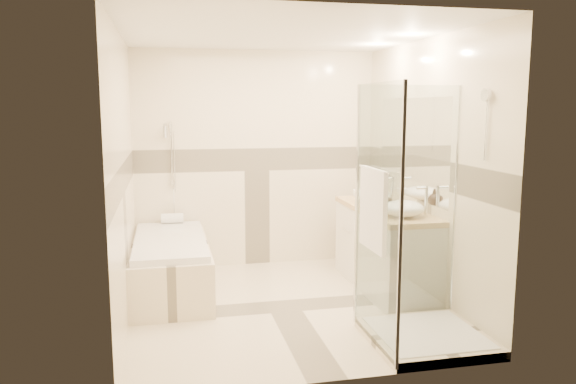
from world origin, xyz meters
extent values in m
cube|color=beige|center=(0.00, 0.00, -0.01)|extent=(2.80, 3.00, 0.01)
cube|color=white|center=(0.00, 0.00, 2.50)|extent=(2.80, 3.00, 0.01)
cube|color=beige|center=(0.00, 1.50, 1.25)|extent=(2.80, 0.01, 2.50)
cube|color=beige|center=(0.00, -1.50, 1.25)|extent=(2.80, 0.01, 2.50)
cube|color=beige|center=(-1.40, 0.00, 1.25)|extent=(0.01, 3.00, 2.50)
cube|color=beige|center=(1.40, 0.00, 1.25)|extent=(0.01, 3.00, 2.50)
cube|color=white|center=(1.39, 0.30, 1.45)|extent=(0.01, 1.60, 1.00)
cylinder|color=silver|center=(-0.97, 1.47, 1.35)|extent=(0.02, 0.02, 0.70)
cube|color=beige|center=(-1.02, 0.65, 0.25)|extent=(0.75, 1.70, 0.50)
cube|color=white|center=(-1.02, 0.65, 0.53)|extent=(0.69, 1.60, 0.06)
ellipsoid|color=white|center=(-1.02, 0.65, 0.48)|extent=(0.56, 1.40, 0.16)
cube|color=silver|center=(1.12, 0.30, 0.40)|extent=(0.55, 1.60, 0.80)
cylinder|color=silver|center=(0.83, -0.10, 0.55)|extent=(0.01, 0.24, 0.01)
cylinder|color=silver|center=(0.83, 0.70, 0.55)|extent=(0.01, 0.24, 0.01)
cube|color=tan|center=(1.12, 0.30, 0.83)|extent=(0.57, 1.62, 0.05)
cube|color=beige|center=(0.95, -1.05, 0.04)|extent=(0.90, 0.90, 0.08)
cube|color=white|center=(0.95, -1.05, 0.09)|extent=(0.80, 0.80, 0.01)
cube|color=white|center=(0.51, -1.05, 1.04)|extent=(0.01, 0.90, 2.00)
cube|color=white|center=(0.95, -0.61, 1.04)|extent=(0.90, 0.01, 2.00)
cylinder|color=silver|center=(0.50, -1.50, 1.04)|extent=(0.03, 0.03, 2.00)
cylinder|color=silver|center=(0.50, -0.60, 1.04)|extent=(0.03, 0.03, 2.00)
cylinder|color=silver|center=(1.40, -0.60, 1.04)|extent=(0.03, 0.03, 2.00)
cylinder|color=silver|center=(1.36, -1.05, 1.95)|extent=(0.03, 0.10, 0.10)
cylinder|color=silver|center=(0.47, -1.05, 1.40)|extent=(0.02, 0.60, 0.02)
cube|color=white|center=(0.47, -1.05, 1.10)|extent=(0.04, 0.48, 0.62)
ellipsoid|color=white|center=(1.10, 0.63, 0.93)|extent=(0.39, 0.39, 0.16)
ellipsoid|color=white|center=(1.10, -0.18, 0.93)|extent=(0.38, 0.38, 0.15)
cylinder|color=silver|center=(1.33, 0.63, 0.99)|extent=(0.03, 0.03, 0.27)
cylinder|color=silver|center=(1.28, 0.63, 1.10)|extent=(0.10, 0.02, 0.02)
cylinder|color=silver|center=(1.33, -0.18, 0.99)|extent=(0.03, 0.03, 0.28)
cylinder|color=silver|center=(1.28, -0.18, 1.11)|extent=(0.10, 0.02, 0.02)
imported|color=black|center=(1.10, 0.23, 0.93)|extent=(0.09, 0.09, 0.16)
imported|color=black|center=(1.10, 0.33, 0.93)|extent=(0.17, 0.17, 0.17)
cube|color=white|center=(1.10, 1.01, 0.89)|extent=(0.17, 0.24, 0.07)
cylinder|color=white|center=(-0.99, 1.38, 0.62)|extent=(0.25, 0.11, 0.11)
camera|label=1|loc=(-1.04, -4.96, 1.87)|focal=35.00mm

